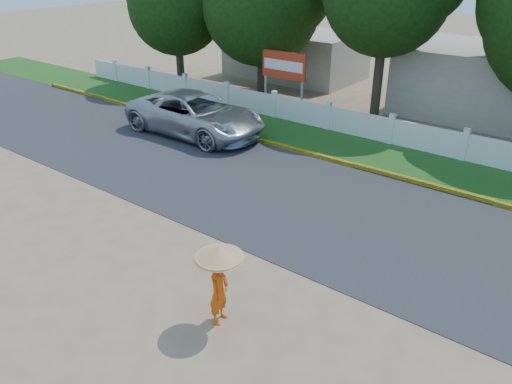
# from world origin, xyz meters

# --- Properties ---
(ground) EXTENTS (120.00, 120.00, 0.00)m
(ground) POSITION_xyz_m (0.00, 0.00, 0.00)
(ground) COLOR #9E8460
(ground) RESTS_ON ground
(road) EXTENTS (60.00, 7.00, 0.02)m
(road) POSITION_xyz_m (0.00, 4.50, 0.01)
(road) COLOR #38383A
(road) RESTS_ON ground
(grass_verge) EXTENTS (60.00, 3.50, 0.03)m
(grass_verge) POSITION_xyz_m (0.00, 9.75, 0.01)
(grass_verge) COLOR #2D601E
(grass_verge) RESTS_ON ground
(curb) EXTENTS (40.00, 0.18, 0.16)m
(curb) POSITION_xyz_m (0.00, 8.05, 0.08)
(curb) COLOR yellow
(curb) RESTS_ON ground
(fence) EXTENTS (40.00, 0.10, 1.10)m
(fence) POSITION_xyz_m (0.00, 11.20, 0.55)
(fence) COLOR silver
(fence) RESTS_ON ground
(building_far) EXTENTS (8.00, 5.00, 2.80)m
(building_far) POSITION_xyz_m (-10.00, 19.00, 1.40)
(building_far) COLOR #B7AD99
(building_far) RESTS_ON ground
(vehicle) EXTENTS (6.51, 3.09, 1.80)m
(vehicle) POSITION_xyz_m (-7.32, 7.13, 0.90)
(vehicle) COLOR #AAADB3
(vehicle) RESTS_ON ground
(monk_with_parasol) EXTENTS (1.06, 1.06, 1.93)m
(monk_with_parasol) POSITION_xyz_m (1.73, -1.51, 1.26)
(monk_with_parasol) COLOR #E6540C
(monk_with_parasol) RESTS_ON ground
(billboard) EXTENTS (2.50, 0.13, 2.95)m
(billboard) POSITION_xyz_m (-6.25, 12.30, 2.14)
(billboard) COLOR gray
(billboard) RESTS_ON ground
(tree_row) EXTENTS (35.12, 8.46, 9.44)m
(tree_row) POSITION_xyz_m (1.40, 14.45, 5.24)
(tree_row) COLOR #473828
(tree_row) RESTS_ON ground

